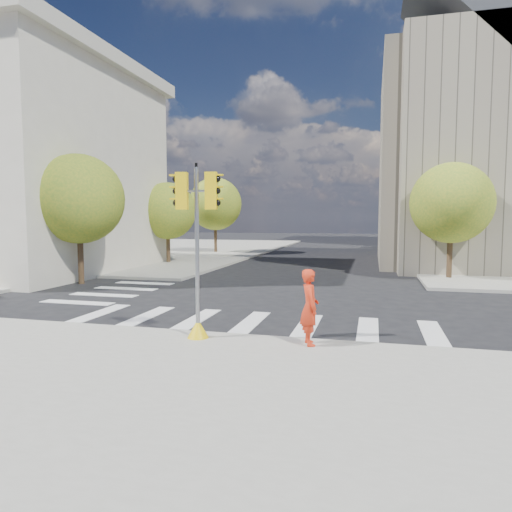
{
  "coord_description": "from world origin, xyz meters",
  "views": [
    {
      "loc": [
        3.6,
        -15.69,
        3.3
      ],
      "look_at": [
        0.05,
        -1.95,
        2.1
      ],
      "focal_mm": 32.0,
      "sensor_mm": 36.0,
      "label": 1
    }
  ],
  "objects_px": {
    "photographer": "(310,307)",
    "lamp_far": "(425,203)",
    "traffic_signal": "(197,265)",
    "lamp_near": "(450,196)"
  },
  "relations": [
    {
      "from": "traffic_signal",
      "to": "photographer",
      "type": "height_order",
      "value": "traffic_signal"
    },
    {
      "from": "photographer",
      "to": "lamp_near",
      "type": "bearing_deg",
      "value": -38.36
    },
    {
      "from": "lamp_near",
      "to": "traffic_signal",
      "type": "height_order",
      "value": "lamp_near"
    },
    {
      "from": "lamp_far",
      "to": "traffic_signal",
      "type": "distance_m",
      "value": 33.94
    },
    {
      "from": "photographer",
      "to": "traffic_signal",
      "type": "bearing_deg",
      "value": 70.83
    },
    {
      "from": "lamp_near",
      "to": "lamp_far",
      "type": "bearing_deg",
      "value": 90.0
    },
    {
      "from": "lamp_near",
      "to": "photographer",
      "type": "xyz_separation_m",
      "value": [
        -5.89,
        -18.6,
        -3.49
      ]
    },
    {
      "from": "lamp_near",
      "to": "traffic_signal",
      "type": "distance_m",
      "value": 20.81
    },
    {
      "from": "photographer",
      "to": "lamp_far",
      "type": "bearing_deg",
      "value": -31.03
    },
    {
      "from": "traffic_signal",
      "to": "photographer",
      "type": "relative_size",
      "value": 2.4
    }
  ]
}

